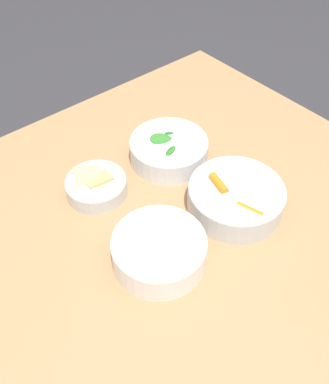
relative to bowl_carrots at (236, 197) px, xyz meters
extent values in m
plane|color=#2D2D33|center=(0.11, -0.04, -0.76)|extent=(10.00, 10.00, 0.00)
cube|color=#99724C|center=(0.11, -0.04, -0.05)|extent=(1.03, 0.98, 0.03)
cube|color=olive|center=(-0.35, -0.47, -0.41)|extent=(0.06, 0.06, 0.70)
cylinder|color=silver|center=(0.00, 0.00, 0.00)|extent=(0.20, 0.20, 0.05)
torus|color=silver|center=(0.00, 0.00, 0.02)|extent=(0.20, 0.20, 0.01)
cylinder|color=orange|center=(0.02, 0.05, 0.01)|extent=(0.04, 0.06, 0.02)
cylinder|color=orange|center=(-0.02, -0.01, 0.01)|extent=(0.02, 0.04, 0.02)
cylinder|color=orange|center=(-0.02, -0.01, 0.01)|extent=(0.04, 0.05, 0.02)
cylinder|color=orange|center=(0.02, -0.03, 0.03)|extent=(0.03, 0.06, 0.02)
cylinder|color=silver|center=(0.01, -0.21, -0.01)|extent=(0.18, 0.18, 0.05)
torus|color=silver|center=(0.01, -0.21, 0.02)|extent=(0.18, 0.18, 0.01)
ellipsoid|color=#2D7028|center=(0.02, -0.18, 0.02)|extent=(0.05, 0.04, 0.02)
ellipsoid|color=#2D7028|center=(0.02, -0.15, 0.00)|extent=(0.05, 0.04, 0.02)
ellipsoid|color=#2D7028|center=(0.01, -0.22, 0.02)|extent=(0.07, 0.07, 0.04)
ellipsoid|color=#2D7028|center=(-0.01, -0.15, 0.01)|extent=(0.06, 0.05, 0.02)
ellipsoid|color=#235B23|center=(0.05, -0.25, 0.00)|extent=(0.05, 0.04, 0.02)
ellipsoid|color=#235B23|center=(-0.03, -0.23, 0.01)|extent=(0.05, 0.03, 0.04)
cylinder|color=white|center=(0.21, 0.00, 0.00)|extent=(0.18, 0.18, 0.06)
torus|color=white|center=(0.21, 0.00, 0.03)|extent=(0.18, 0.18, 0.01)
cylinder|color=#936042|center=(0.21, 0.00, -0.01)|extent=(0.16, 0.16, 0.03)
ellipsoid|color=#8E5B3D|center=(0.22, -0.03, 0.01)|extent=(0.01, 0.01, 0.01)
ellipsoid|color=#A36B4C|center=(0.15, -0.02, 0.01)|extent=(0.01, 0.01, 0.01)
ellipsoid|color=#8E5B3D|center=(0.25, -0.02, 0.01)|extent=(0.01, 0.01, 0.01)
ellipsoid|color=#A36B4C|center=(0.22, -0.03, 0.01)|extent=(0.01, 0.01, 0.01)
ellipsoid|color=#8E5B3D|center=(0.20, -0.03, 0.01)|extent=(0.01, 0.01, 0.01)
ellipsoid|color=#8E5B3D|center=(0.21, -0.03, 0.01)|extent=(0.01, 0.01, 0.01)
ellipsoid|color=#A36B4C|center=(0.18, 0.06, 0.01)|extent=(0.01, 0.01, 0.01)
ellipsoid|color=#A36B4C|center=(0.23, 0.04, 0.01)|extent=(0.01, 0.01, 0.01)
ellipsoid|color=#AD7551|center=(0.19, -0.03, 0.01)|extent=(0.01, 0.01, 0.01)
ellipsoid|color=#AD7551|center=(0.19, 0.00, 0.01)|extent=(0.01, 0.01, 0.01)
ellipsoid|color=#8E5B3D|center=(0.20, -0.06, 0.01)|extent=(0.01, 0.01, 0.01)
ellipsoid|color=#A36B4C|center=(0.17, -0.02, 0.01)|extent=(0.01, 0.01, 0.01)
cylinder|color=#E0A88E|center=(0.17, 0.04, 0.02)|extent=(0.03, 0.03, 0.01)
cylinder|color=tan|center=(0.25, 0.06, 0.01)|extent=(0.02, 0.02, 0.01)
cylinder|color=beige|center=(0.18, -0.04, 0.02)|extent=(0.03, 0.03, 0.01)
cylinder|color=tan|center=(0.16, -0.02, 0.02)|extent=(0.03, 0.03, 0.01)
cylinder|color=silver|center=(0.20, -0.22, -0.01)|extent=(0.13, 0.13, 0.03)
torus|color=silver|center=(0.20, -0.22, 0.00)|extent=(0.13, 0.13, 0.01)
cube|color=tan|center=(0.16, -0.21, -0.01)|extent=(0.05, 0.04, 0.01)
cube|color=tan|center=(0.19, -0.22, 0.00)|extent=(0.06, 0.05, 0.02)
cube|color=tan|center=(0.20, -0.22, 0.00)|extent=(0.05, 0.04, 0.02)
cube|color=tan|center=(0.19, -0.23, 0.00)|extent=(0.06, 0.06, 0.01)
cube|color=tan|center=(0.20, -0.24, 0.00)|extent=(0.08, 0.07, 0.02)
camera|label=1|loc=(0.50, 0.36, 0.64)|focal=40.00mm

